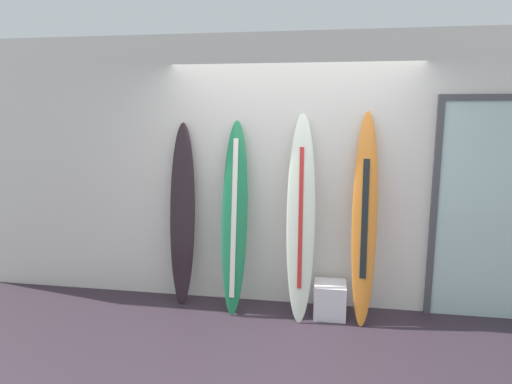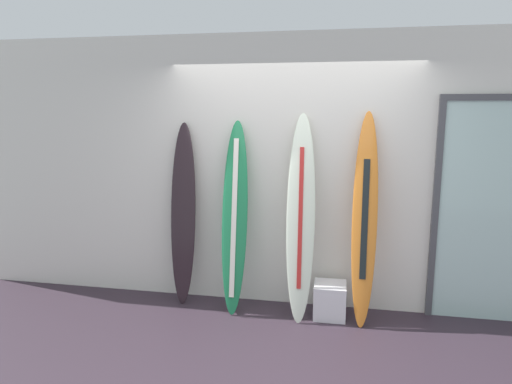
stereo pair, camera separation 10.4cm
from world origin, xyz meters
name	(u,v)px [view 1 (the left image)]	position (x,y,z in m)	size (l,w,h in m)	color
ground	(277,364)	(0.00, 0.00, -0.02)	(8.00, 8.00, 0.04)	#2F232D
wall_back	(293,172)	(0.00, 1.30, 1.40)	(7.20, 0.20, 2.80)	silver
surfboard_charcoal	(182,216)	(-1.13, 1.04, 0.95)	(0.28, 0.27, 1.92)	black
surfboard_emerald	(235,219)	(-0.55, 0.95, 0.96)	(0.27, 0.43, 1.95)	#1F7E4C
surfboard_ivory	(301,217)	(0.11, 0.93, 1.01)	(0.30, 0.49, 2.02)	silver
surfboard_sunset	(364,220)	(0.72, 0.94, 1.00)	(0.25, 0.46, 2.04)	orange
display_block_left	(330,300)	(0.42, 0.94, 0.17)	(0.32, 0.32, 0.34)	silver
glass_door	(488,207)	(1.89, 1.18, 1.13)	(1.05, 0.06, 2.19)	silver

